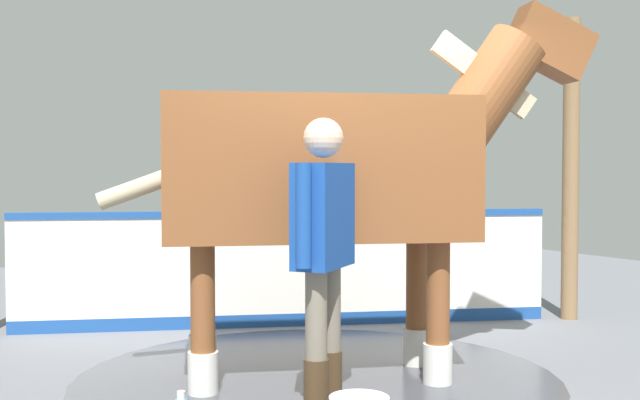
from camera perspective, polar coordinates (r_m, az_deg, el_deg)
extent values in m
cube|color=slate|center=(5.51, 0.85, -13.28)|extent=(16.00, 16.00, 0.02)
cylinder|color=#42444C|center=(5.70, -0.21, -12.61)|extent=(3.39, 3.39, 0.00)
cube|color=white|center=(7.43, -2.38, -5.15)|extent=(4.68, 1.84, 1.02)
cube|color=#1E4C99|center=(7.38, -2.38, -1.00)|extent=(4.68, 1.86, 0.06)
cube|color=#1E4C99|center=(7.50, -2.37, -8.55)|extent=(4.68, 1.85, 0.12)
cylinder|color=olive|center=(8.10, 17.51, 2.10)|extent=(0.16, 0.16, 2.92)
cube|color=brown|center=(5.51, -0.21, 2.24)|extent=(2.29, 1.65, 0.96)
cylinder|color=brown|center=(6.02, 6.94, -7.08)|extent=(0.16, 0.16, 0.98)
cylinder|color=silver|center=(6.09, 6.92, -10.37)|extent=(0.20, 0.20, 0.28)
cylinder|color=brown|center=(5.52, 8.44, -7.94)|extent=(0.16, 0.16, 0.98)
cylinder|color=silver|center=(5.59, 8.42, -11.51)|extent=(0.20, 0.20, 0.28)
cylinder|color=brown|center=(5.80, -8.42, -7.44)|extent=(0.16, 0.16, 0.98)
cylinder|color=silver|center=(5.87, -8.40, -10.85)|extent=(0.20, 0.20, 0.28)
cylinder|color=brown|center=(5.28, -8.39, -8.41)|extent=(0.16, 0.16, 0.98)
cylinder|color=silver|center=(5.35, -8.36, -12.13)|extent=(0.20, 0.20, 0.28)
cylinder|color=brown|center=(5.84, 11.64, 7.34)|extent=(0.98, 0.72, 1.01)
cube|color=#C6B793|center=(5.85, 11.65, 8.75)|extent=(0.75, 0.34, 0.62)
cube|color=brown|center=(6.07, 16.04, 10.71)|extent=(0.71, 0.49, 0.56)
cylinder|color=#C6B793|center=(5.46, -12.13, 1.14)|extent=(0.70, 0.36, 0.35)
cylinder|color=#47331E|center=(4.79, -0.28, -13.36)|extent=(0.15, 0.15, 0.35)
cylinder|color=slate|center=(4.69, -0.28, -8.19)|extent=(0.13, 0.13, 0.53)
cylinder|color=#47331E|center=(5.00, 0.73, -12.70)|extent=(0.15, 0.15, 0.35)
cylinder|color=slate|center=(4.91, 0.73, -7.74)|extent=(0.13, 0.13, 0.53)
cube|color=#19479E|center=(4.73, 0.24, -1.10)|extent=(0.54, 0.49, 0.62)
cylinder|color=#19479E|center=(4.45, -1.19, -1.11)|extent=(0.09, 0.09, 0.59)
cylinder|color=#19479E|center=(5.02, 1.51, -0.73)|extent=(0.09, 0.09, 0.59)
sphere|color=beige|center=(4.73, 0.24, 4.47)|extent=(0.24, 0.24, 0.24)
cylinder|color=white|center=(4.19, 2.82, -14.11)|extent=(0.31, 0.31, 0.03)
cylinder|color=white|center=(4.56, -9.92, -13.59)|extent=(0.05, 0.05, 0.04)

